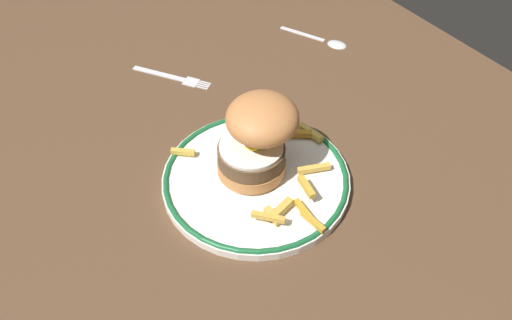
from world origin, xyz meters
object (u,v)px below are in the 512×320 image
Objects in this scene: burger at (257,137)px; spoon at (330,41)px; dinner_plate at (256,179)px; fork at (173,77)px.

burger is 35.85cm from spoon.
spoon is at bearing 123.45° from dinner_plate.
dinner_plate is 36.83cm from spoon.
spoon is (-20.30, 30.73, -0.48)cm from dinner_plate.
dinner_plate is 1.88× the size of burger.
dinner_plate is 6.61cm from burger.
burger is at bearing 140.01° from dinner_plate.
burger reaches higher than dinner_plate.
dinner_plate reaches higher than spoon.
fork is at bearing -104.32° from spoon.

